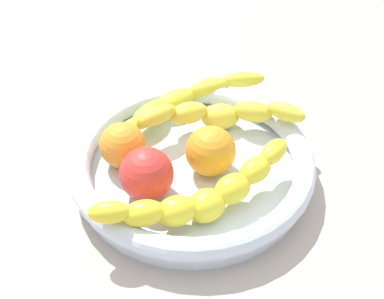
{
  "coord_description": "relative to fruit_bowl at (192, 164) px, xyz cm",
  "views": [
    {
      "loc": [
        8.4,
        -47.22,
        50.77
      ],
      "look_at": [
        0.0,
        0.0,
        7.79
      ],
      "focal_mm": 49.33,
      "sensor_mm": 36.0,
      "label": 1
    }
  ],
  "objects": [
    {
      "name": "banana_draped_right",
      "position": [
        2.52,
        -7.23,
        2.47
      ],
      "size": [
        21.16,
        17.3,
        5.42
      ],
      "color": "yellow",
      "rests_on": "fruit_bowl"
    },
    {
      "name": "fruit_bowl",
      "position": [
        0.0,
        0.0,
        0.0
      ],
      "size": [
        30.51,
        30.51,
        4.45
      ],
      "color": "silver",
      "rests_on": "kitchen_counter"
    },
    {
      "name": "banana_draped_left",
      "position": [
        2.53,
        7.71,
        2.41
      ],
      "size": [
        21.66,
        9.11,
        5.34
      ],
      "color": "yellow",
      "rests_on": "fruit_bowl"
    },
    {
      "name": "tomato_red",
      "position": [
        -4.41,
        -5.34,
        2.69
      ],
      "size": [
        6.4,
        6.4,
        6.4
      ],
      "primitive_type": "sphere",
      "color": "red",
      "rests_on": "fruit_bowl"
    },
    {
      "name": "orange_front",
      "position": [
        2.29,
        0.01,
        2.6
      ],
      "size": [
        6.22,
        6.22,
        6.22
      ],
      "primitive_type": "sphere",
      "color": "orange",
      "rests_on": "fruit_bowl"
    },
    {
      "name": "orange_mid_left",
      "position": [
        -8.6,
        -0.6,
        2.39
      ],
      "size": [
        5.8,
        5.8,
        5.8
      ],
      "primitive_type": "sphere",
      "color": "orange",
      "rests_on": "fruit_bowl"
    },
    {
      "name": "banana_arching_top",
      "position": [
        -3.45,
        10.3,
        1.69
      ],
      "size": [
        18.4,
        19.88,
        3.87
      ],
      "color": "yellow",
      "rests_on": "fruit_bowl"
    },
    {
      "name": "kitchen_counter",
      "position": [
        0.0,
        0.0,
        -3.79
      ],
      "size": [
        120.0,
        120.0,
        3.0
      ],
      "primitive_type": "cube",
      "color": "#B2A496",
      "rests_on": "ground"
    }
  ]
}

